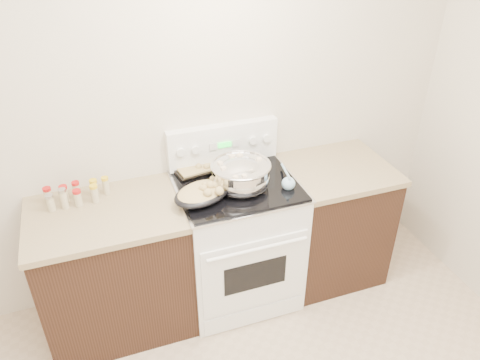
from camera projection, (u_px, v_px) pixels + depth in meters
name	position (u px, v px, depth m)	size (l,w,h in m)	color
room_shell	(284.00, 232.00, 1.35)	(4.10, 3.60, 2.75)	beige
counter_left	(116.00, 269.00, 3.01)	(0.93, 0.67, 0.92)	black
counter_right	(330.00, 220.00, 3.45)	(0.73, 0.67, 0.92)	black
kitchen_range	(237.00, 239.00, 3.23)	(0.78, 0.73, 1.22)	white
mixing_bowl	(241.00, 176.00, 2.90)	(0.41, 0.41, 0.22)	silver
roasting_pan	(202.00, 193.00, 2.81)	(0.43, 0.37, 0.12)	black
baking_sheet	(202.00, 164.00, 3.15)	(0.42, 0.32, 0.06)	black
wooden_spoon	(238.00, 189.00, 2.91)	(0.18, 0.21, 0.04)	tan
blue_ladle	(288.00, 182.00, 2.93)	(0.11, 0.29, 0.11)	#92BFDB
spice_jars	(75.00, 194.00, 2.82)	(0.39, 0.14, 0.13)	#BFB28C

